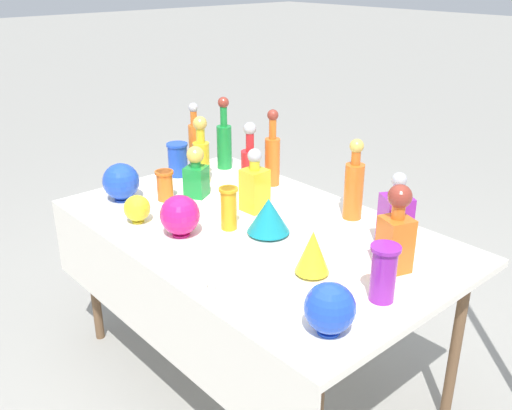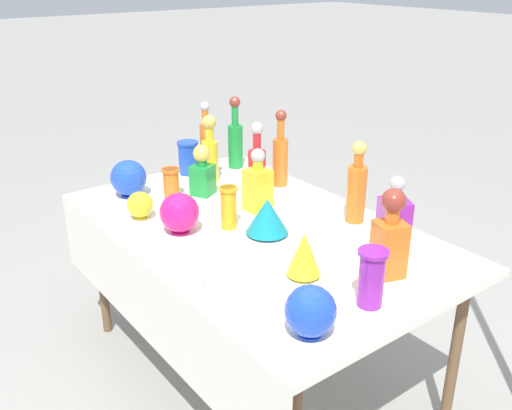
% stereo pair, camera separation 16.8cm
% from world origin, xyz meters
% --- Properties ---
extents(ground_plane, '(40.00, 40.00, 0.00)m').
position_xyz_m(ground_plane, '(0.00, 0.00, 0.00)').
color(ground_plane, gray).
extents(display_table, '(1.68, 1.04, 0.76)m').
position_xyz_m(display_table, '(0.00, -0.04, 0.70)').
color(display_table, white).
rests_on(display_table, ground).
extents(tall_bottle_0, '(0.06, 0.06, 0.36)m').
position_xyz_m(tall_bottle_0, '(-0.76, 0.24, 0.92)').
color(tall_bottle_0, orange).
rests_on(tall_bottle_0, display_table).
extents(tall_bottle_1, '(0.08, 0.08, 0.35)m').
position_xyz_m(tall_bottle_1, '(0.20, 0.38, 0.91)').
color(tall_bottle_1, orange).
rests_on(tall_bottle_1, display_table).
extents(tall_bottle_2, '(0.09, 0.09, 0.34)m').
position_xyz_m(tall_bottle_2, '(-0.34, 0.26, 0.89)').
color(tall_bottle_2, red).
rests_on(tall_bottle_2, display_table).
extents(tall_bottle_3, '(0.08, 0.08, 0.34)m').
position_xyz_m(tall_bottle_3, '(-0.58, 0.15, 0.91)').
color(tall_bottle_3, yellow).
rests_on(tall_bottle_3, display_table).
extents(tall_bottle_4, '(0.08, 0.08, 0.39)m').
position_xyz_m(tall_bottle_4, '(-0.68, 0.37, 0.92)').
color(tall_bottle_4, '#198C38').
rests_on(tall_bottle_4, display_table).
extents(tall_bottle_5, '(0.07, 0.07, 0.38)m').
position_xyz_m(tall_bottle_5, '(-0.32, 0.39, 0.92)').
color(tall_bottle_5, orange).
rests_on(tall_bottle_5, display_table).
extents(square_decanter_0, '(0.14, 0.14, 0.31)m').
position_xyz_m(square_decanter_0, '(0.49, 0.27, 0.88)').
color(square_decanter_0, purple).
rests_on(square_decanter_0, display_table).
extents(square_decanter_1, '(0.13, 0.13, 0.25)m').
position_xyz_m(square_decanter_1, '(-0.45, 0.02, 0.87)').
color(square_decanter_1, '#198C38').
rests_on(square_decanter_1, display_table).
extents(square_decanter_2, '(0.13, 0.13, 0.33)m').
position_xyz_m(square_decanter_2, '(0.60, 0.13, 0.91)').
color(square_decanter_2, orange).
rests_on(square_decanter_2, display_table).
extents(square_decanter_3, '(0.11, 0.11, 0.29)m').
position_xyz_m(square_decanter_3, '(-0.14, 0.11, 0.88)').
color(square_decanter_3, yellow).
rests_on(square_decanter_3, display_table).
extents(slender_vase_0, '(0.09, 0.09, 0.14)m').
position_xyz_m(slender_vase_0, '(-0.50, -0.12, 0.84)').
color(slender_vase_0, orange).
rests_on(slender_vase_0, display_table).
extents(slender_vase_1, '(0.11, 0.11, 0.17)m').
position_xyz_m(slender_vase_1, '(-0.74, 0.12, 0.85)').
color(slender_vase_1, blue).
rests_on(slender_vase_1, display_table).
extents(slender_vase_2, '(0.10, 0.10, 0.20)m').
position_xyz_m(slender_vase_2, '(0.69, -0.06, 0.87)').
color(slender_vase_2, purple).
rests_on(slender_vase_2, display_table).
extents(slender_vase_3, '(0.08, 0.08, 0.18)m').
position_xyz_m(slender_vase_3, '(-0.06, -0.09, 0.86)').
color(slender_vase_3, orange).
rests_on(slender_vase_3, display_table).
extents(fluted_vase_0, '(0.12, 0.12, 0.17)m').
position_xyz_m(fluted_vase_0, '(0.43, -0.11, 0.85)').
color(fluted_vase_0, yellow).
rests_on(fluted_vase_0, display_table).
extents(fluted_vase_1, '(0.17, 0.17, 0.15)m').
position_xyz_m(fluted_vase_1, '(0.08, -0.01, 0.84)').
color(fluted_vase_1, teal).
rests_on(fluted_vase_1, display_table).
extents(round_bowl_0, '(0.11, 0.11, 0.12)m').
position_xyz_m(round_bowl_0, '(-0.37, -0.34, 0.82)').
color(round_bowl_0, yellow).
rests_on(round_bowl_0, display_table).
extents(round_bowl_1, '(0.16, 0.16, 0.17)m').
position_xyz_m(round_bowl_1, '(-0.15, -0.28, 0.85)').
color(round_bowl_1, '#C61972').
rests_on(round_bowl_1, display_table).
extents(round_bowl_2, '(0.17, 0.17, 0.18)m').
position_xyz_m(round_bowl_2, '(-0.63, -0.27, 0.85)').
color(round_bowl_2, blue).
rests_on(round_bowl_2, display_table).
extents(round_bowl_3, '(0.16, 0.16, 0.16)m').
position_xyz_m(round_bowl_3, '(0.70, -0.33, 0.85)').
color(round_bowl_3, blue).
rests_on(round_bowl_3, display_table).
extents(price_tag_left, '(0.05, 0.02, 0.04)m').
position_xyz_m(price_tag_left, '(0.24, -0.46, 0.78)').
color(price_tag_left, white).
rests_on(price_tag_left, display_table).
extents(price_tag_center, '(0.05, 0.02, 0.04)m').
position_xyz_m(price_tag_center, '(0.27, -0.44, 0.78)').
color(price_tag_center, white).
rests_on(price_tag_center, display_table).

